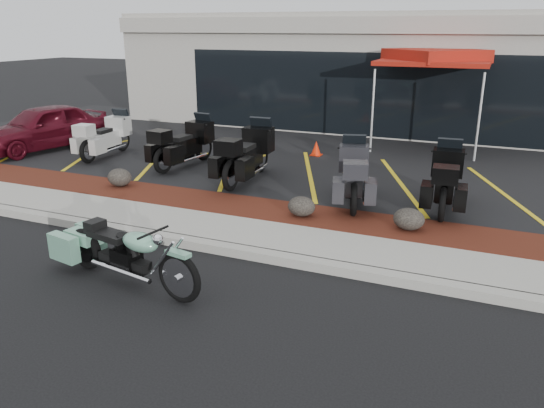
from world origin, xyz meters
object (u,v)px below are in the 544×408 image
at_px(parked_car, 43,127).
at_px(hero_cruiser, 179,270).
at_px(touring_white, 121,130).
at_px(popup_canopy, 435,58).
at_px(traffic_cone, 316,148).

bearing_deg(parked_car, hero_cruiser, -21.57).
relative_size(hero_cruiser, parked_car, 0.73).
distance_m(touring_white, popup_canopy, 9.17).
height_order(parked_car, traffic_cone, parked_car).
bearing_deg(traffic_cone, popup_canopy, 42.05).
distance_m(hero_cruiser, popup_canopy, 11.16).
xyz_separation_m(hero_cruiser, touring_white, (-6.13, 6.71, 0.28)).
xyz_separation_m(hero_cruiser, parked_car, (-8.40, 6.06, 0.31)).
distance_m(hero_cruiser, touring_white, 9.09).
bearing_deg(popup_canopy, touring_white, -153.73).
bearing_deg(hero_cruiser, popup_canopy, 90.85).
bearing_deg(hero_cruiser, parked_car, 154.82).
xyz_separation_m(hero_cruiser, popup_canopy, (1.86, 10.78, 2.21)).
height_order(hero_cruiser, popup_canopy, popup_canopy).
bearing_deg(hero_cruiser, touring_white, 143.04).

